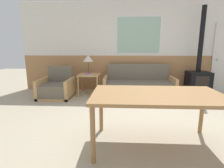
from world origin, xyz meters
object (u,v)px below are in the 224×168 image
at_px(dining_table, 157,99).
at_px(side_table, 89,77).
at_px(couch, 139,86).
at_px(table_lamp, 88,59).
at_px(wood_stove, 198,76).
at_px(armchair, 57,89).

bearing_deg(dining_table, side_table, 117.57).
xyz_separation_m(side_table, dining_table, (1.39, -2.67, 0.18)).
height_order(couch, table_lamp, table_lamp).
bearing_deg(couch, wood_stove, 1.72).
bearing_deg(dining_table, couch, 89.36).
bearing_deg(table_lamp, side_table, -71.09).
bearing_deg(wood_stove, dining_table, -121.82).
bearing_deg(armchair, side_table, 12.75).
bearing_deg(dining_table, wood_stove, 58.18).
bearing_deg(couch, dining_table, -90.64).
distance_m(couch, dining_table, 2.74).
height_order(armchair, dining_table, armchair).
bearing_deg(table_lamp, armchair, -151.00).
relative_size(table_lamp, wood_stove, 0.23).
bearing_deg(wood_stove, armchair, -173.85).
relative_size(armchair, table_lamp, 1.54).
relative_size(side_table, wood_stove, 0.24).
relative_size(dining_table, wood_stove, 0.70).
height_order(side_table, table_lamp, table_lamp).
relative_size(couch, dining_table, 1.16).
distance_m(side_table, dining_table, 3.02).
bearing_deg(side_table, dining_table, -62.43).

